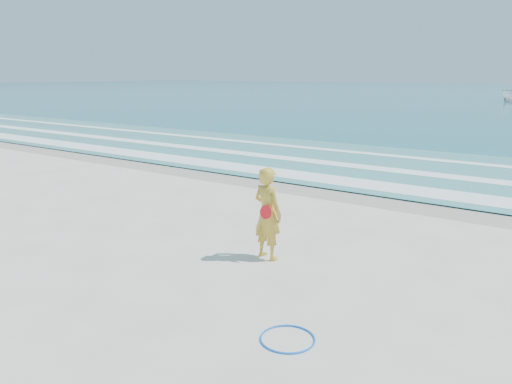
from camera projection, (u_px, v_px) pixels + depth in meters
The scene contains 8 objects.
ground at pixel (103, 289), 8.60m from camera, with size 400.00×400.00×0.00m, color silver.
wet_sand at pixel (337, 191), 15.74m from camera, with size 400.00×2.40×0.00m, color #B2A893.
shallow at pixel (394, 166), 19.70m from camera, with size 400.00×10.00×0.01m, color #59B7AD.
foam_near at pixel (354, 182), 16.76m from camera, with size 400.00×1.40×0.01m, color white.
foam_mid at pixel (386, 169), 19.07m from camera, with size 400.00×0.90×0.01m, color white.
foam_far at pixel (414, 158), 21.68m from camera, with size 400.00×0.60×0.01m, color white.
hoop at pixel (288, 339), 6.95m from camera, with size 0.78×0.78×0.03m, color blue.
woman at pixel (268, 213), 9.84m from camera, with size 0.75×0.56×1.86m.
Camera 1 is at (6.78, -4.98, 3.61)m, focal length 35.00 mm.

